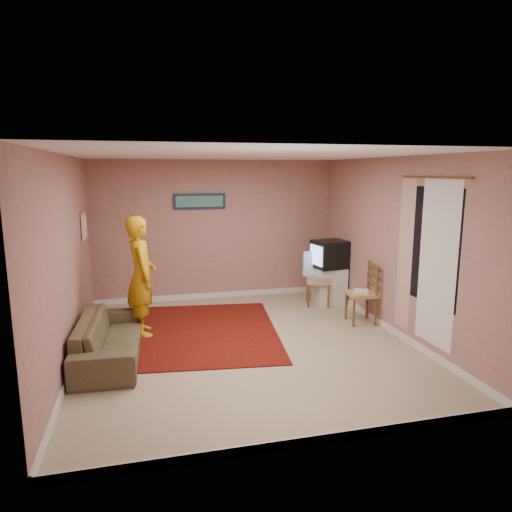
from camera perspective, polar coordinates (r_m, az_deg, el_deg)
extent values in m
plane|color=tan|center=(6.52, -1.35, -10.98)|extent=(5.00, 5.00, 0.00)
cube|color=#A2776A|center=(8.59, -5.04, 3.21)|extent=(4.50, 0.02, 2.60)
cube|color=#A2776A|center=(3.82, 6.82, -6.12)|extent=(4.50, 0.02, 2.60)
cube|color=#A2776A|center=(6.09, -22.54, -0.59)|extent=(0.02, 5.00, 2.60)
cube|color=#A2776A|center=(6.99, 16.90, 1.11)|extent=(0.02, 5.00, 2.60)
cube|color=white|center=(6.07, -1.46, 12.52)|extent=(4.50, 5.00, 0.02)
cube|color=silver|center=(8.83, -4.89, -4.87)|extent=(4.50, 0.02, 0.10)
cube|color=silver|center=(4.36, 6.38, -22.05)|extent=(4.50, 0.02, 0.10)
cube|color=silver|center=(6.43, -21.65, -11.58)|extent=(0.02, 5.00, 0.10)
cube|color=silver|center=(7.29, 16.30, -8.63)|extent=(0.02, 5.00, 0.10)
cube|color=black|center=(6.22, 21.14, 1.13)|extent=(0.01, 1.10, 1.50)
cube|color=silver|center=(6.13, 21.70, -0.94)|extent=(0.01, 0.75, 2.10)
cube|color=beige|center=(6.69, 18.14, 0.20)|extent=(0.01, 0.35, 2.10)
cylinder|color=brown|center=(6.13, 21.34, 9.17)|extent=(0.02, 1.40, 0.02)
cube|color=#151B39|center=(8.47, -7.08, 6.80)|extent=(0.95, 0.03, 0.28)
cube|color=#2C5D7C|center=(8.45, -7.07, 6.80)|extent=(0.86, 0.01, 0.20)
cube|color=#C9B78A|center=(7.62, -20.72, 3.53)|extent=(0.03, 0.38, 0.42)
cube|color=silver|center=(7.62, -20.57, 3.54)|extent=(0.01, 0.30, 0.34)
cube|color=black|center=(7.03, -6.64, -9.35)|extent=(2.49, 2.97, 0.01)
cube|color=silver|center=(8.49, 9.14, -3.63)|extent=(0.52, 0.47, 0.66)
cube|color=black|center=(8.37, 9.26, 0.23)|extent=(0.64, 0.60, 0.50)
cube|color=#8CB2F2|center=(8.22, 7.54, 0.09)|extent=(0.08, 0.41, 0.35)
cube|color=#AD7E54|center=(8.28, 7.76, -3.17)|extent=(0.51, 0.49, 0.05)
cube|color=brown|center=(8.23, 7.80, -1.59)|extent=(0.40, 0.16, 0.47)
cube|color=#A4A3A8|center=(8.27, 7.77, -2.78)|extent=(0.46, 0.39, 0.07)
cube|color=#7C99CC|center=(8.39, 7.33, -0.93)|extent=(0.44, 0.05, 0.46)
cube|color=#AD7E54|center=(7.46, 13.01, -4.66)|extent=(0.46, 0.48, 0.05)
cube|color=brown|center=(7.40, 13.09, -2.78)|extent=(0.09, 0.44, 0.50)
cube|color=white|center=(7.45, 13.03, -4.30)|extent=(0.26, 0.22, 0.05)
imported|color=brown|center=(6.26, -17.80, -9.70)|extent=(0.82, 1.93, 0.56)
imported|color=#C79312|center=(6.88, -14.14, -2.45)|extent=(0.50, 0.69, 1.77)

